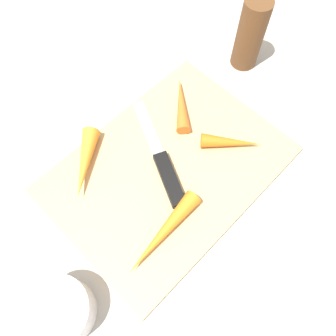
% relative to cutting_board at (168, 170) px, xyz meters
% --- Properties ---
extents(ground_plane, '(1.40, 1.40, 0.00)m').
position_rel_cutting_board_xyz_m(ground_plane, '(0.00, 0.00, -0.01)').
color(ground_plane, '#ADA8A0').
extents(cutting_board, '(0.36, 0.26, 0.01)m').
position_rel_cutting_board_xyz_m(cutting_board, '(0.00, 0.00, 0.00)').
color(cutting_board, tan).
rests_on(cutting_board, ground_plane).
extents(knife, '(0.10, 0.19, 0.01)m').
position_rel_cutting_board_xyz_m(knife, '(-0.01, -0.00, 0.01)').
color(knife, '#B7B7BC').
rests_on(knife, cutting_board).
extents(carrot_shortest, '(0.08, 0.09, 0.02)m').
position_rel_cutting_board_xyz_m(carrot_shortest, '(0.10, -0.04, 0.02)').
color(carrot_shortest, orange).
rests_on(carrot_shortest, cutting_board).
extents(carrot_longest, '(0.14, 0.04, 0.03)m').
position_rel_cutting_board_xyz_m(carrot_longest, '(-0.08, -0.07, 0.02)').
color(carrot_longest, orange).
rests_on(carrot_longest, cutting_board).
extents(carrot_short, '(0.09, 0.09, 0.02)m').
position_rel_cutting_board_xyz_m(carrot_short, '(0.10, 0.06, 0.02)').
color(carrot_short, orange).
rests_on(carrot_short, cutting_board).
extents(carrot_long, '(0.10, 0.09, 0.03)m').
position_rel_cutting_board_xyz_m(carrot_long, '(-0.09, 0.09, 0.02)').
color(carrot_long, orange).
rests_on(carrot_long, cutting_board).
extents(small_bowl, '(0.09, 0.09, 0.05)m').
position_rel_cutting_board_xyz_m(small_bowl, '(-0.24, -0.05, 0.02)').
color(small_bowl, silver).
rests_on(small_bowl, ground_plane).
extents(pepper_grinder, '(0.05, 0.05, 0.13)m').
position_rel_cutting_board_xyz_m(pepper_grinder, '(0.26, 0.06, 0.06)').
color(pepper_grinder, brown).
rests_on(pepper_grinder, ground_plane).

